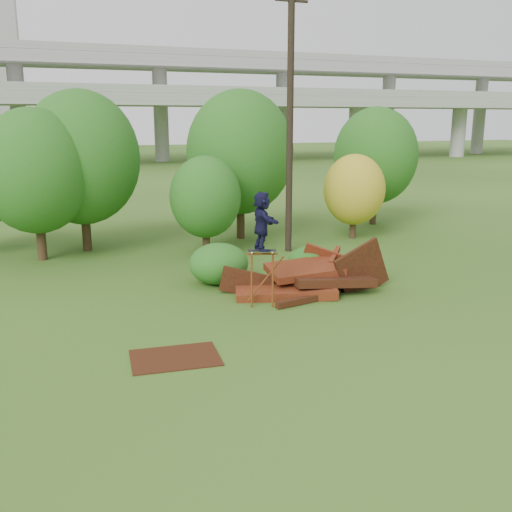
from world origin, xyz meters
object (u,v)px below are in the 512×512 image
object	(u,v)px
flat_plate	(175,358)
utility_pole	(290,119)
skater	(262,221)
scrap_pile	(306,280)

from	to	relation	value
flat_plate	utility_pole	world-z (taller)	utility_pole
skater	flat_plate	world-z (taller)	skater
skater	scrap_pile	bearing A→B (deg)	-59.28
flat_plate	utility_pole	xyz separation A→B (m)	(7.16, 9.67, 5.60)
scrap_pile	utility_pole	xyz separation A→B (m)	(1.85, 5.75, 5.22)
flat_plate	utility_pole	bearing A→B (deg)	53.50
skater	utility_pole	bearing A→B (deg)	-26.91
flat_plate	scrap_pile	bearing A→B (deg)	36.48
skater	utility_pole	xyz separation A→B (m)	(3.84, 6.81, 2.93)
scrap_pile	skater	size ratio (longest dim) A/B	3.30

